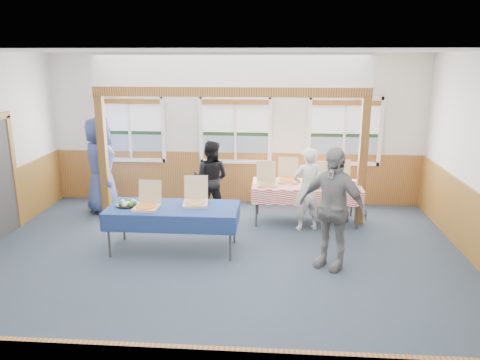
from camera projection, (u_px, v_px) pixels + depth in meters
name	position (u px, v px, depth m)	size (l,w,h in m)	color
floor	(216.00, 271.00, 7.06)	(8.00, 8.00, 0.00)	#293743
ceiling	(213.00, 51.00, 6.23)	(8.00, 8.00, 0.00)	white
wall_back	(236.00, 130.00, 10.01)	(8.00, 8.00, 0.00)	silver
wall_front	(151.00, 285.00, 3.27)	(8.00, 8.00, 0.00)	silver
wainscot_back	(236.00, 177.00, 10.26)	(7.98, 0.05, 1.10)	brown
window_left	(130.00, 125.00, 10.12)	(1.56, 0.10, 1.46)	white
window_mid	(235.00, 126.00, 9.95)	(1.56, 0.10, 1.46)	white
window_right	(345.00, 127.00, 9.78)	(1.56, 0.10, 1.46)	white
post_left	(103.00, 158.00, 9.14)	(0.15, 0.15, 2.40)	#532712
post_right	(363.00, 162.00, 8.78)	(0.15, 0.15, 2.40)	#532712
cross_beam	(230.00, 92.00, 8.62)	(5.15, 0.18, 0.18)	#532712
table_left	(173.00, 210.00, 7.63)	(2.29, 1.50, 0.76)	#343434
table_right	(306.00, 187.00, 8.96)	(2.12, 1.04, 0.76)	#343434
pizza_box_a	(147.00, 204.00, 7.53)	(0.40, 0.48, 0.41)	tan
pizza_box_b	(196.00, 200.00, 7.73)	(0.44, 0.52, 0.43)	tan
pizza_box_c	(267.00, 181.00, 8.89)	(0.42, 0.49, 0.41)	tan
pizza_box_d	(288.00, 178.00, 9.14)	(0.41, 0.50, 0.43)	tan
pizza_box_e	(320.00, 182.00, 8.84)	(0.39, 0.47, 0.41)	tan
pizza_box_f	(340.00, 180.00, 9.02)	(0.43, 0.50, 0.42)	tan
veggie_tray	(128.00, 204.00, 7.67)	(0.39, 0.39, 0.09)	black
drink_glass	(354.00, 185.00, 8.63)	(0.07, 0.07, 0.15)	brown
woman_white	(307.00, 189.00, 8.54)	(0.57, 0.37, 1.55)	silver
woman_black	(211.00, 179.00, 9.31)	(0.74, 0.58, 1.53)	black
man_blue	(101.00, 165.00, 9.51)	(0.96, 0.63, 1.97)	#37498A
person_grey	(332.00, 208.00, 6.99)	(1.10, 0.46, 1.87)	slate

